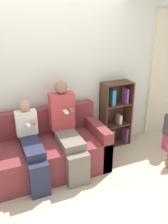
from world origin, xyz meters
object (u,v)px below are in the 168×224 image
Objects in this scene: bookshelf at (115,114)px; adult_seated at (67,129)px; couch at (42,153)px; child_seated at (32,145)px.

adult_seated is at bearing -158.46° from bookshelf.
child_seated reaches higher than couch.
adult_seated is 1.15× the size of bookshelf.
adult_seated is 1.11m from bookshelf.
couch is 1.42× the size of adult_seated.
child_seated is at bearing -136.56° from couch.
bookshelf is (1.40, 0.31, 0.27)m from couch.
couch is 0.54m from adult_seated.
bookshelf is (1.03, 0.41, -0.11)m from adult_seated.
bookshelf is (1.56, 0.46, 0.01)m from child_seated.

